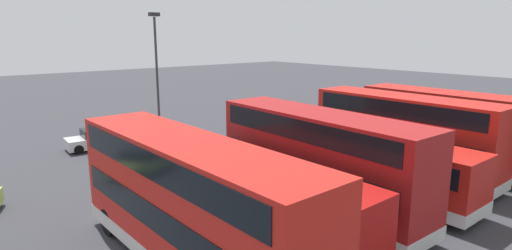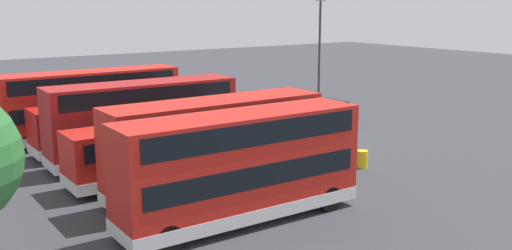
{
  "view_description": "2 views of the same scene",
  "coord_description": "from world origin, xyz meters",
  "views": [
    {
      "loc": [
        15.63,
        23.62,
        7.86
      ],
      "look_at": [
        -1.99,
        2.63,
        1.94
      ],
      "focal_mm": 29.44,
      "sensor_mm": 36.0,
      "label": 1
    },
    {
      "loc": [
        -27.56,
        24.72,
        8.86
      ],
      "look_at": [
        1.89,
        4.09,
        1.21
      ],
      "focal_mm": 40.43,
      "sensor_mm": 36.0,
      "label": 2
    }
  ],
  "objects": [
    {
      "name": "car_hatchback_silver",
      "position": [
        15.2,
        1.6,
        0.7
      ],
      "size": [
        4.75,
        3.45,
        1.43
      ],
      "color": "#A5D14C",
      "rests_on": "ground"
    },
    {
      "name": "bus_double_decker_fourth",
      "position": [
        2.03,
        11.72,
        2.45
      ],
      "size": [
        2.88,
        10.79,
        4.55
      ],
      "color": "#A51919",
      "rests_on": "ground"
    },
    {
      "name": "bus_double_decker_second",
      "position": [
        -5.4,
        11.43,
        2.45
      ],
      "size": [
        2.63,
        10.6,
        4.55
      ],
      "color": "red",
      "rests_on": "ground"
    },
    {
      "name": "bus_single_deck_third",
      "position": [
        -1.73,
        12.21,
        1.62
      ],
      "size": [
        2.64,
        10.11,
        2.95
      ],
      "color": "red",
      "rests_on": "ground"
    },
    {
      "name": "ground_plane",
      "position": [
        0.0,
        0.0,
        0.0
      ],
      "size": [
        140.0,
        140.0,
        0.0
      ],
      "primitive_type": "plane",
      "color": "#38383D"
    },
    {
      "name": "car_small_green",
      "position": [
        5.56,
        -5.44,
        0.7
      ],
      "size": [
        4.61,
        2.16,
        1.43
      ],
      "color": "silver",
      "rests_on": "ground"
    },
    {
      "name": "lamp_post_tall",
      "position": [
        2.76,
        -1.9,
        5.32
      ],
      "size": [
        0.7,
        0.3,
        9.25
      ],
      "color": "#38383D",
      "rests_on": "ground"
    },
    {
      "name": "bus_single_deck_fifth",
      "position": [
        5.42,
        11.78,
        1.62
      ],
      "size": [
        2.65,
        10.5,
        2.95
      ],
      "color": "#B71411",
      "rests_on": "ground"
    },
    {
      "name": "waste_bin_yellow",
      "position": [
        -5.96,
        2.48,
        0.47
      ],
      "size": [
        0.6,
        0.6,
        0.95
      ],
      "primitive_type": "cylinder",
      "color": "yellow",
      "rests_on": "ground"
    },
    {
      "name": "bus_double_decker_near_end",
      "position": [
        -8.81,
        12.33,
        2.45
      ],
      "size": [
        2.69,
        10.59,
        4.55
      ],
      "color": "red",
      "rests_on": "ground"
    },
    {
      "name": "bus_double_decker_sixth",
      "position": [
        8.96,
        12.28,
        2.45
      ],
      "size": [
        2.7,
        11.64,
        4.55
      ],
      "color": "red",
      "rests_on": "ground"
    }
  ]
}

